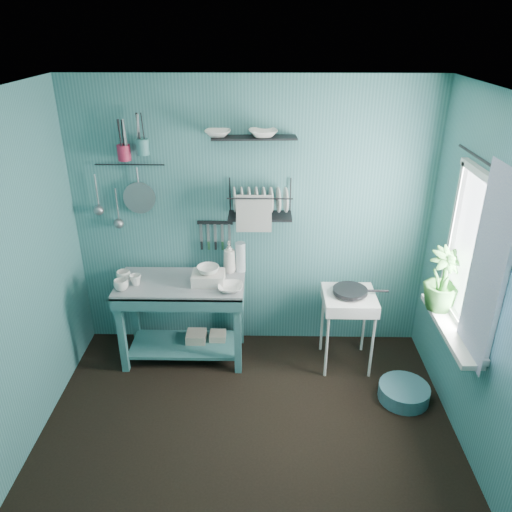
{
  "coord_description": "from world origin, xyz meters",
  "views": [
    {
      "loc": [
        0.11,
        -2.69,
        2.89
      ],
      "look_at": [
        0.05,
        0.85,
        1.2
      ],
      "focal_mm": 35.0,
      "sensor_mm": 36.0,
      "label": 1
    }
  ],
  "objects_px": {
    "frying_pan": "(350,291)",
    "potted_plant": "(443,280)",
    "soap_bottle": "(229,257)",
    "storage_tin_small": "(218,342)",
    "colander": "(139,198)",
    "floor_basin": "(404,393)",
    "hotplate_stand": "(346,329)",
    "utensil_cup_magenta": "(124,153)",
    "utensil_cup_teal": "(142,147)",
    "dish_rack": "(260,200)",
    "mug_left": "(121,285)",
    "storage_tin_large": "(197,342)",
    "wash_tub": "(208,278)",
    "mug_right": "(124,276)",
    "mug_mid": "(136,280)",
    "work_counter": "(183,320)"
  },
  "relations": [
    {
      "from": "frying_pan",
      "to": "potted_plant",
      "type": "bearing_deg",
      "value": -31.52
    },
    {
      "from": "soap_bottle",
      "to": "storage_tin_small",
      "type": "bearing_deg",
      "value": -135.0
    },
    {
      "from": "colander",
      "to": "floor_basin",
      "type": "bearing_deg",
      "value": -20.51
    },
    {
      "from": "hotplate_stand",
      "to": "frying_pan",
      "type": "relative_size",
      "value": 2.41
    },
    {
      "from": "utensil_cup_magenta",
      "to": "floor_basin",
      "type": "xyz_separation_m",
      "value": [
        2.35,
        -0.82,
        -1.81
      ]
    },
    {
      "from": "hotplate_stand",
      "to": "utensil_cup_teal",
      "type": "distance_m",
      "value": 2.38
    },
    {
      "from": "dish_rack",
      "to": "floor_basin",
      "type": "relative_size",
      "value": 1.31
    },
    {
      "from": "storage_tin_small",
      "to": "utensil_cup_magenta",
      "type": "bearing_deg",
      "value": 166.87
    },
    {
      "from": "mug_left",
      "to": "storage_tin_large",
      "type": "distance_m",
      "value": 0.96
    },
    {
      "from": "frying_pan",
      "to": "utensil_cup_magenta",
      "type": "bearing_deg",
      "value": 170.19
    },
    {
      "from": "floor_basin",
      "to": "potted_plant",
      "type": "bearing_deg",
      "value": 28.06
    },
    {
      "from": "frying_pan",
      "to": "colander",
      "type": "height_order",
      "value": "colander"
    },
    {
      "from": "floor_basin",
      "to": "storage_tin_small",
      "type": "bearing_deg",
      "value": 158.13
    },
    {
      "from": "soap_bottle",
      "to": "frying_pan",
      "type": "distance_m",
      "value": 1.11
    },
    {
      "from": "soap_bottle",
      "to": "dish_rack",
      "type": "height_order",
      "value": "dish_rack"
    },
    {
      "from": "hotplate_stand",
      "to": "dish_rack",
      "type": "xyz_separation_m",
      "value": [
        -0.79,
        0.28,
        1.13
      ]
    },
    {
      "from": "storage_tin_small",
      "to": "hotplate_stand",
      "type": "bearing_deg",
      "value": -7.68
    },
    {
      "from": "storage_tin_small",
      "to": "mug_left",
      "type": "bearing_deg",
      "value": -162.9
    },
    {
      "from": "colander",
      "to": "storage_tin_large",
      "type": "height_order",
      "value": "colander"
    },
    {
      "from": "wash_tub",
      "to": "hotplate_stand",
      "type": "distance_m",
      "value": 1.32
    },
    {
      "from": "colander",
      "to": "potted_plant",
      "type": "height_order",
      "value": "colander"
    },
    {
      "from": "storage_tin_large",
      "to": "storage_tin_small",
      "type": "height_order",
      "value": "storage_tin_large"
    },
    {
      "from": "mug_left",
      "to": "storage_tin_small",
      "type": "bearing_deg",
      "value": 17.1
    },
    {
      "from": "mug_right",
      "to": "frying_pan",
      "type": "relative_size",
      "value": 0.41
    },
    {
      "from": "mug_left",
      "to": "hotplate_stand",
      "type": "xyz_separation_m",
      "value": [
        1.96,
        0.08,
        -0.48
      ]
    },
    {
      "from": "mug_left",
      "to": "hotplate_stand",
      "type": "relative_size",
      "value": 0.17
    },
    {
      "from": "floor_basin",
      "to": "mug_mid",
      "type": "bearing_deg",
      "value": 167.53
    },
    {
      "from": "mug_mid",
      "to": "wash_tub",
      "type": "bearing_deg",
      "value": 3.63
    },
    {
      "from": "colander",
      "to": "storage_tin_large",
      "type": "bearing_deg",
      "value": -26.79
    },
    {
      "from": "work_counter",
      "to": "mug_mid",
      "type": "height_order",
      "value": "mug_mid"
    },
    {
      "from": "work_counter",
      "to": "mug_mid",
      "type": "relative_size",
      "value": 11.19
    },
    {
      "from": "mug_mid",
      "to": "dish_rack",
      "type": "distance_m",
      "value": 1.28
    },
    {
      "from": "frying_pan",
      "to": "utensil_cup_teal",
      "type": "distance_m",
      "value": 2.14
    },
    {
      "from": "wash_tub",
      "to": "utensil_cup_magenta",
      "type": "bearing_deg",
      "value": 158.48
    },
    {
      "from": "mug_mid",
      "to": "soap_bottle",
      "type": "bearing_deg",
      "value": 18.0
    },
    {
      "from": "floor_basin",
      "to": "frying_pan",
      "type": "bearing_deg",
      "value": 131.39
    },
    {
      "from": "soap_bottle",
      "to": "frying_pan",
      "type": "xyz_separation_m",
      "value": [
        1.06,
        -0.28,
        -0.18
      ]
    },
    {
      "from": "mug_mid",
      "to": "frying_pan",
      "type": "relative_size",
      "value": 0.33
    },
    {
      "from": "utensil_cup_teal",
      "to": "floor_basin",
      "type": "height_order",
      "value": "utensil_cup_teal"
    },
    {
      "from": "mug_left",
      "to": "potted_plant",
      "type": "height_order",
      "value": "potted_plant"
    },
    {
      "from": "dish_rack",
      "to": "utensil_cup_magenta",
      "type": "xyz_separation_m",
      "value": [
        -1.14,
        0.05,
        0.39
      ]
    },
    {
      "from": "utensil_cup_teal",
      "to": "mug_left",
      "type": "bearing_deg",
      "value": -115.34
    },
    {
      "from": "dish_rack",
      "to": "hotplate_stand",
      "type": "bearing_deg",
      "value": -11.1
    },
    {
      "from": "wash_tub",
      "to": "floor_basin",
      "type": "height_order",
      "value": "wash_tub"
    },
    {
      "from": "mug_right",
      "to": "storage_tin_large",
      "type": "relative_size",
      "value": 0.56
    },
    {
      "from": "storage_tin_small",
      "to": "storage_tin_large",
      "type": "bearing_deg",
      "value": -171.47
    },
    {
      "from": "frying_pan",
      "to": "mug_left",
      "type": "bearing_deg",
      "value": -177.65
    },
    {
      "from": "mug_left",
      "to": "utensil_cup_teal",
      "type": "xyz_separation_m",
      "value": [
        0.2,
        0.41,
        1.08
      ]
    },
    {
      "from": "colander",
      "to": "storage_tin_large",
      "type": "distance_m",
      "value": 1.45
    },
    {
      "from": "work_counter",
      "to": "utensil_cup_magenta",
      "type": "xyz_separation_m",
      "value": [
        -0.44,
        0.25,
        1.48
      ]
    }
  ]
}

